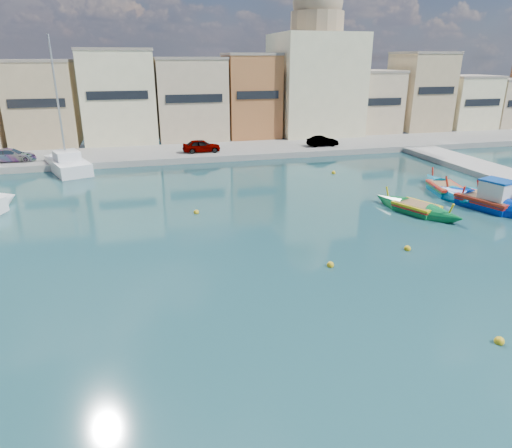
{
  "coord_description": "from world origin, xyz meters",
  "views": [
    {
      "loc": [
        -12.33,
        -16.21,
        9.79
      ],
      "look_at": [
        -6.52,
        6.0,
        1.4
      ],
      "focal_mm": 32.0,
      "sensor_mm": 36.0,
      "label": 1
    }
  ],
  "objects": [
    {
      "name": "north_quay",
      "position": [
        0.0,
        32.0,
        0.3
      ],
      "size": [
        80.0,
        8.0,
        0.6
      ],
      "primitive_type": "cube",
      "color": "gray",
      "rests_on": "ground"
    },
    {
      "name": "yacht_north",
      "position": [
        -19.27,
        29.52,
        0.5
      ],
      "size": [
        5.73,
        9.79,
        12.61
      ],
      "color": "white",
      "rests_on": "ground"
    },
    {
      "name": "luzzu_green",
      "position": [
        5.43,
        9.17,
        0.23
      ],
      "size": [
        4.24,
        7.0,
        2.16
      ],
      "color": "#0A7034",
      "rests_on": "ground"
    },
    {
      "name": "parked_cars",
      "position": [
        -10.36,
        30.5,
        1.22
      ],
      "size": [
        35.08,
        1.7,
        1.31
      ],
      "color": "#4C1919",
      "rests_on": "north_quay"
    },
    {
      "name": "ground",
      "position": [
        0.0,
        0.0,
        0.0
      ],
      "size": [
        160.0,
        160.0,
        0.0
      ],
      "primitive_type": "plane",
      "color": "#123137",
      "rests_on": "ground"
    },
    {
      "name": "luzzu_cyan_mid",
      "position": [
        10.29,
        12.74,
        0.25
      ],
      "size": [
        3.75,
        8.24,
        2.37
      ],
      "color": "#0070A5",
      "rests_on": "ground"
    },
    {
      "name": "luzzu_blue_cabin",
      "position": [
        10.74,
        8.84,
        0.39
      ],
      "size": [
        5.02,
        9.2,
        3.18
      ],
      "color": "#002BA6",
      "rests_on": "ground"
    },
    {
      "name": "mooring_buoys",
      "position": [
        0.9,
        6.58,
        0.08
      ],
      "size": [
        21.35,
        25.87,
        0.36
      ],
      "color": "gold",
      "rests_on": "ground"
    },
    {
      "name": "north_townhouses",
      "position": [
        6.68,
        39.36,
        5.0
      ],
      "size": [
        83.2,
        7.87,
        10.19
      ],
      "color": "tan",
      "rests_on": "ground"
    },
    {
      "name": "church_block",
      "position": [
        10.0,
        40.0,
        8.41
      ],
      "size": [
        10.0,
        10.0,
        19.1
      ],
      "color": "beige",
      "rests_on": "ground"
    }
  ]
}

